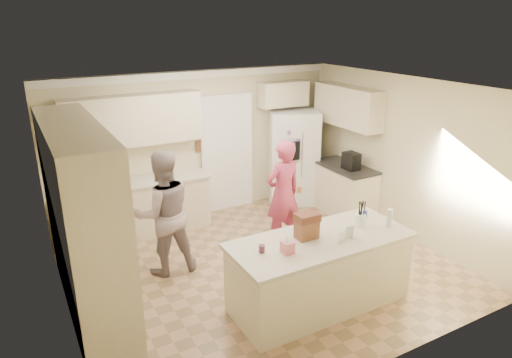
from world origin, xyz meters
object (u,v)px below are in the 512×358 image
refrigerator (293,157)px  teen_girl (283,194)px  tissue_box (288,247)px  teen_boy (163,213)px  island_base (319,273)px  dollhouse_body (307,230)px  coffee_maker (351,161)px  utensil_crock (360,220)px

refrigerator → teen_girl: size_ratio=1.05×
tissue_box → teen_boy: size_ratio=0.08×
island_base → teen_girl: 1.73m
teen_girl → refrigerator: bearing=-133.1°
teen_boy → tissue_box: bearing=118.3°
tissue_box → dollhouse_body: dollhouse_body is taller
dollhouse_body → teen_girl: (0.62, 1.51, -0.18)m
dollhouse_body → teen_boy: (-1.26, 1.61, -0.14)m
coffee_maker → teen_girl: teen_girl is taller
refrigerator → teen_girl: bearing=-104.2°
utensil_crock → teen_boy: teen_boy is taller
refrigerator → teen_boy: size_ratio=1.01×
island_base → dollhouse_body: (-0.15, 0.10, 0.60)m
dollhouse_body → teen_boy: teen_boy is taller
refrigerator → tissue_box: bearing=-100.3°
refrigerator → island_base: size_ratio=0.82×
refrigerator → dollhouse_body: 3.42m
utensil_crock → teen_girl: 1.58m
coffee_maker → tissue_box: coffee_maker is taller
tissue_box → coffee_maker: bearing=37.6°
dollhouse_body → teen_girl: teen_girl is taller
teen_girl → island_base: bearing=68.9°
refrigerator → dollhouse_body: refrigerator is taller
refrigerator → coffee_maker: 1.24m
coffee_maker → refrigerator: bearing=111.7°
dollhouse_body → coffee_maker: bearing=39.3°
dollhouse_body → utensil_crock: bearing=-3.6°
island_base → tissue_box: bearing=-169.7°
coffee_maker → dollhouse_body: bearing=-140.7°
coffee_maker → dollhouse_body: size_ratio=1.15×
refrigerator → utensil_crock: refrigerator is taller
refrigerator → teen_boy: bearing=-132.2°
refrigerator → coffee_maker: refrigerator is taller
tissue_box → teen_girl: (1.02, 1.71, -0.14)m
refrigerator → teen_boy: 3.29m
utensil_crock → dollhouse_body: (-0.80, 0.05, 0.04)m
coffee_maker → teen_girl: (-1.58, -0.29, -0.21)m
utensil_crock → teen_boy: 2.65m
utensil_crock → teen_girl: size_ratio=0.09×
utensil_crock → dollhouse_body: 0.80m
teen_boy → island_base: bearing=132.3°
island_base → teen_girl: size_ratio=1.29×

